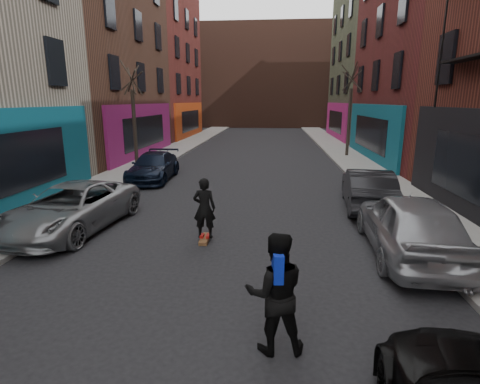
% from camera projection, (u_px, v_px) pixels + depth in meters
% --- Properties ---
extents(sidewalk_left, '(2.50, 84.00, 0.13)m').
position_uv_depth(sidewalk_left, '(186.00, 144.00, 32.21)').
color(sidewalk_left, gray).
rests_on(sidewalk_left, ground).
extents(sidewalk_right, '(2.50, 84.00, 0.13)m').
position_uv_depth(sidewalk_right, '(334.00, 146.00, 31.13)').
color(sidewalk_right, gray).
rests_on(sidewalk_right, ground).
extents(building_far, '(40.00, 10.00, 14.00)m').
position_uv_depth(building_far, '(266.00, 78.00, 55.17)').
color(building_far, '#47281E').
rests_on(building_far, ground).
extents(tree_left_far, '(2.00, 2.00, 6.50)m').
position_uv_depth(tree_left_far, '(133.00, 107.00, 19.81)').
color(tree_left_far, black).
rests_on(tree_left_far, sidewalk_left).
extents(tree_right_far, '(2.00, 2.00, 6.80)m').
position_uv_depth(tree_right_far, '(350.00, 104.00, 24.50)').
color(tree_right_far, black).
rests_on(tree_right_far, sidewalk_right).
extents(parked_left_far, '(2.74, 5.08, 1.35)m').
position_uv_depth(parked_left_far, '(72.00, 208.00, 10.95)').
color(parked_left_far, gray).
rests_on(parked_left_far, ground).
extents(parked_left_end, '(1.99, 4.52, 1.29)m').
position_uv_depth(parked_left_end, '(154.00, 167.00, 17.93)').
color(parked_left_end, black).
rests_on(parked_left_end, ground).
extents(parked_right_far, '(2.14, 4.78, 1.59)m').
position_uv_depth(parked_right_far, '(410.00, 224.00, 9.10)').
color(parked_right_far, '#92949A').
rests_on(parked_right_far, ground).
extents(parked_right_end, '(1.93, 4.41, 1.41)m').
position_uv_depth(parked_right_end, '(368.00, 189.00, 13.20)').
color(parked_right_end, black).
rests_on(parked_right_end, ground).
extents(skateboard, '(0.23, 0.80, 0.10)m').
position_uv_depth(skateboard, '(205.00, 239.00, 10.22)').
color(skateboard, brown).
rests_on(skateboard, ground).
extents(skateboarder, '(0.61, 0.40, 1.66)m').
position_uv_depth(skateboarder, '(204.00, 208.00, 10.01)').
color(skateboarder, black).
rests_on(skateboarder, skateboard).
extents(pedestrian, '(1.00, 0.83, 1.90)m').
position_uv_depth(pedestrian, '(275.00, 293.00, 5.56)').
color(pedestrian, black).
rests_on(pedestrian, ground).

